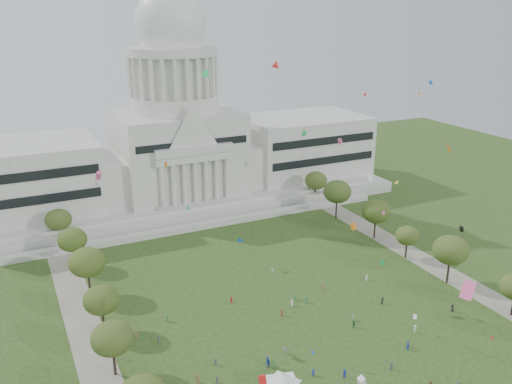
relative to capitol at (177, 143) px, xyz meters
name	(u,v)px	position (x,y,z in m)	size (l,w,h in m)	color
ground	(349,362)	(0.00, -113.59, -22.30)	(400.00, 400.00, 0.00)	#2A451B
capitol	(177,143)	(0.00, 0.00, 0.00)	(160.00, 64.50, 91.30)	beige
path_left	(90,345)	(-48.00, -83.59, -22.28)	(8.00, 160.00, 0.04)	gray
path_right	(425,261)	(48.00, -83.59, -22.28)	(8.00, 160.00, 0.04)	gray
row_tree_l_2	(112,338)	(-45.04, -96.29, -13.79)	(8.42, 8.42, 11.97)	black
row_tree_r_2	(451,250)	(44.17, -96.15, -12.64)	(9.55, 9.55, 13.58)	black
row_tree_l_3	(101,300)	(-44.09, -79.67, -14.09)	(8.12, 8.12, 11.55)	black
row_tree_r_3	(407,236)	(44.40, -79.10, -15.21)	(7.01, 7.01, 9.98)	black
row_tree_l_4	(87,262)	(-44.08, -61.17, -12.90)	(9.29, 9.29, 13.21)	black
row_tree_r_4	(376,211)	(44.76, -63.55, -13.01)	(9.19, 9.19, 13.06)	black
row_tree_l_5	(72,240)	(-45.22, -42.58, -13.88)	(8.33, 8.33, 11.85)	black
row_tree_r_5	(337,192)	(43.49, -43.40, -12.37)	(9.82, 9.82, 13.96)	black
row_tree_l_6	(58,220)	(-46.87, -24.45, -14.02)	(8.19, 8.19, 11.64)	black
row_tree_r_6	(316,181)	(45.96, -25.46, -13.79)	(8.42, 8.42, 11.97)	black
event_tent	(283,379)	(-17.20, -116.04, -18.88)	(9.64, 9.64, 4.40)	#4C4C4C
person_0	(452,308)	(34.59, -107.80, -21.35)	(0.92, 0.60, 1.89)	#26262B
person_2	(383,301)	(21.26, -97.76, -21.35)	(0.92, 0.57, 1.90)	#26262B
person_3	(408,343)	(14.82, -114.55, -21.41)	(1.14, 0.59, 1.77)	#33723F
person_4	(354,324)	(8.54, -103.22, -21.30)	(1.16, 0.64, 1.99)	#33723F
person_5	(285,350)	(-10.53, -105.11, -21.40)	(1.65, 0.65, 1.78)	silver
person_8	(268,363)	(-16.00, -107.69, -21.36)	(0.91, 0.56, 1.86)	navy
person_9	(415,329)	(20.07, -110.95, -21.36)	(1.21, 0.63, 1.88)	silver
person_10	(353,318)	(10.17, -100.74, -21.45)	(0.99, 0.54, 1.69)	silver
distant_crowd	(267,341)	(-12.58, -100.44, -21.45)	(67.62, 39.35, 1.95)	#26262B
kite_swarm	(331,218)	(0.50, -103.77, 6.71)	(82.72, 104.95, 58.29)	red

